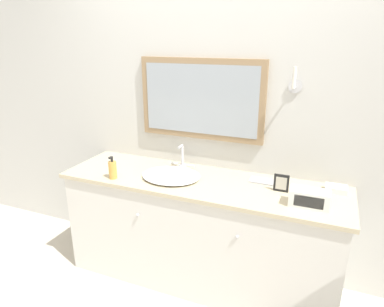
# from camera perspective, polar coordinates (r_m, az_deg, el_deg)

# --- Properties ---
(ground_plane) EXTENTS (14.00, 14.00, 0.00)m
(ground_plane) POSITION_cam_1_polar(r_m,az_deg,el_deg) (2.73, -1.40, -23.76)
(ground_plane) COLOR beige
(wall_back) EXTENTS (8.00, 0.18, 2.55)m
(wall_back) POSITION_cam_1_polar(r_m,az_deg,el_deg) (2.68, 4.02, 6.50)
(wall_back) COLOR silver
(wall_back) RESTS_ON ground_plane
(vanity_counter) EXTENTS (2.10, 0.61, 0.85)m
(vanity_counter) POSITION_cam_1_polar(r_m,az_deg,el_deg) (2.71, 1.34, -12.79)
(vanity_counter) COLOR silver
(vanity_counter) RESTS_ON ground_plane
(sink_basin) EXTENTS (0.45, 0.43, 0.20)m
(sink_basin) POSITION_cam_1_polar(r_m,az_deg,el_deg) (2.57, -3.42, -3.54)
(sink_basin) COLOR white
(sink_basin) RESTS_ON vanity_counter
(soap_bottle) EXTENTS (0.06, 0.06, 0.17)m
(soap_bottle) POSITION_cam_1_polar(r_m,az_deg,el_deg) (2.59, -13.09, -2.62)
(soap_bottle) COLOR gold
(soap_bottle) RESTS_ON vanity_counter
(appliance_box) EXTENTS (0.24, 0.12, 0.11)m
(appliance_box) POSITION_cam_1_polar(r_m,az_deg,el_deg) (2.24, 18.98, -7.08)
(appliance_box) COLOR white
(appliance_box) RESTS_ON vanity_counter
(picture_frame) EXTENTS (0.10, 0.01, 0.12)m
(picture_frame) POSITION_cam_1_polar(r_m,az_deg,el_deg) (2.39, 14.66, -4.79)
(picture_frame) COLOR black
(picture_frame) RESTS_ON vanity_counter
(hand_towel_near_sink) EXTENTS (0.14, 0.10, 0.04)m
(hand_towel_near_sink) POSITION_cam_1_polar(r_m,az_deg,el_deg) (2.52, 22.90, -5.47)
(hand_towel_near_sink) COLOR white
(hand_towel_near_sink) RESTS_ON vanity_counter
(metal_tray) EXTENTS (0.18, 0.11, 0.01)m
(metal_tray) POSITION_cam_1_polar(r_m,az_deg,el_deg) (2.55, 11.58, -4.46)
(metal_tray) COLOR #ADADB2
(metal_tray) RESTS_ON vanity_counter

